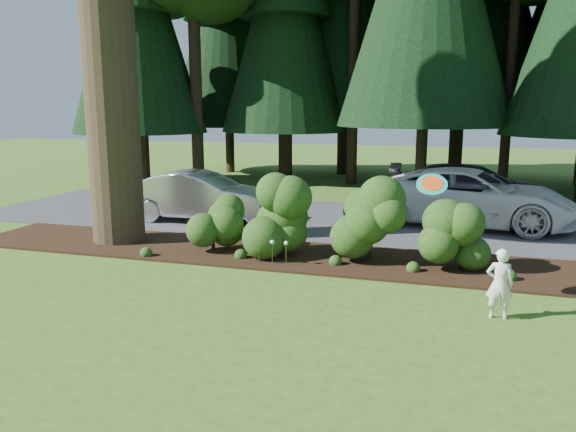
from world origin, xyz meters
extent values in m
plane|color=#355D1A|center=(0.00, 0.00, 0.00)|extent=(80.00, 80.00, 0.00)
cube|color=black|center=(0.00, 3.25, 0.03)|extent=(16.00, 2.50, 0.05)
cube|color=#38383A|center=(0.00, 7.50, 0.01)|extent=(22.00, 6.00, 0.03)
sphere|color=#1D3B12|center=(-2.00, 3.20, 0.66)|extent=(1.08, 1.08, 1.08)
cylinder|color=black|center=(-2.00, 3.20, 0.15)|extent=(0.08, 0.08, 0.30)
sphere|color=#1D3B12|center=(-0.20, 3.00, 0.94)|extent=(1.35, 1.35, 1.35)
cylinder|color=black|center=(-0.20, 3.00, 0.15)|extent=(0.08, 0.08, 0.30)
sphere|color=#1D3B12|center=(1.60, 3.30, 0.83)|extent=(1.26, 1.26, 1.26)
cylinder|color=black|center=(1.60, 3.30, 0.15)|extent=(0.08, 0.08, 0.30)
sphere|color=#1D3B12|center=(3.40, 3.10, 0.72)|extent=(1.17, 1.17, 1.17)
cylinder|color=black|center=(3.40, 3.10, 0.15)|extent=(0.08, 0.08, 0.30)
cylinder|color=#1D3B12|center=(-0.60, 2.40, 0.25)|extent=(0.01, 0.01, 0.50)
sphere|color=white|center=(-0.60, 2.40, 0.52)|extent=(0.09, 0.09, 0.09)
cylinder|color=#1D3B12|center=(-0.30, 2.40, 0.25)|extent=(0.01, 0.01, 0.50)
sphere|color=white|center=(-0.30, 2.40, 0.52)|extent=(0.09, 0.09, 0.09)
cylinder|color=#1D3B12|center=(0.00, 2.40, 0.25)|extent=(0.01, 0.01, 0.50)
sphere|color=white|center=(0.00, 2.40, 0.52)|extent=(0.09, 0.09, 0.09)
cylinder|color=black|center=(-9.50, 14.00, 4.90)|extent=(0.50, 0.50, 9.80)
cone|color=black|center=(-9.50, 14.00, 7.70)|extent=(6.16, 6.16, 10.50)
cylinder|color=black|center=(-7.00, 14.50, 4.55)|extent=(0.50, 0.50, 9.10)
cylinder|color=black|center=(-4.00, 15.00, 5.25)|extent=(0.50, 0.50, 10.50)
cylinder|color=black|center=(-1.00, 13.50, 4.38)|extent=(0.50, 0.50, 8.75)
cylinder|color=black|center=(2.00, 14.50, 5.60)|extent=(0.50, 0.50, 11.20)
cylinder|color=black|center=(5.00, 15.50, 4.72)|extent=(0.50, 0.50, 9.45)
cylinder|color=black|center=(-8.00, 18.50, 5.60)|extent=(0.50, 0.50, 11.20)
cylinder|color=black|center=(-2.50, 18.00, 5.25)|extent=(0.50, 0.50, 10.50)
cylinder|color=black|center=(3.50, 19.00, 5.95)|extent=(0.50, 0.50, 11.90)
imported|color=#AFB0B4|center=(-3.75, 6.26, 0.74)|extent=(4.35, 1.70, 1.41)
imported|color=white|center=(3.73, 7.83, 0.81)|extent=(5.97, 3.42, 1.57)
imported|color=black|center=(3.83, 9.80, 0.78)|extent=(5.28, 2.44, 1.49)
imported|color=white|center=(4.02, 0.64, 0.57)|extent=(0.42, 0.28, 1.13)
cylinder|color=teal|center=(2.90, 1.01, 2.04)|extent=(0.52, 0.42, 0.34)
cylinder|color=#EF5214|center=(2.90, 1.01, 2.05)|extent=(0.37, 0.30, 0.24)
camera|label=1|loc=(3.24, -8.34, 3.29)|focal=35.00mm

